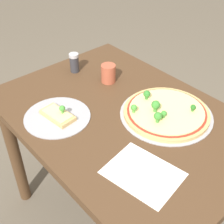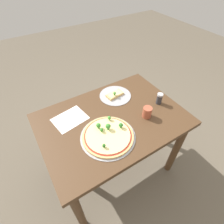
% 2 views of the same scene
% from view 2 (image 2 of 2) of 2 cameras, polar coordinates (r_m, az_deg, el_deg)
% --- Properties ---
extents(ground_plane, '(8.00, 8.00, 0.00)m').
position_cam_2_polar(ground_plane, '(1.88, 0.08, -17.25)').
color(ground_plane, brown).
extents(dining_table, '(1.06, 0.75, 0.72)m').
position_cam_2_polar(dining_table, '(1.37, 0.11, -5.24)').
color(dining_table, '#4C331E').
rests_on(dining_table, ground_plane).
extents(pizza_tray_whole, '(0.37, 0.37, 0.07)m').
position_cam_2_polar(pizza_tray_whole, '(1.17, -1.34, -7.63)').
color(pizza_tray_whole, '#A3A3A8').
rests_on(pizza_tray_whole, dining_table).
extents(pizza_tray_slice, '(0.26, 0.26, 0.06)m').
position_cam_2_polar(pizza_tray_slice, '(1.47, 0.99, 5.56)').
color(pizza_tray_slice, '#A3A3A8').
rests_on(pizza_tray_slice, dining_table).
extents(drinking_cup, '(0.07, 0.07, 0.08)m').
position_cam_2_polar(drinking_cup, '(1.29, 11.40, -0.07)').
color(drinking_cup, '#AD5138').
rests_on(drinking_cup, dining_table).
extents(condiment_shaker, '(0.05, 0.05, 0.09)m').
position_cam_2_polar(condiment_shaker, '(1.42, 15.20, 4.26)').
color(condiment_shaker, '#333338').
rests_on(condiment_shaker, dining_table).
extents(paper_menu, '(0.26, 0.22, 0.00)m').
position_cam_2_polar(paper_menu, '(1.32, -13.57, -2.18)').
color(paper_menu, white).
rests_on(paper_menu, dining_table).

